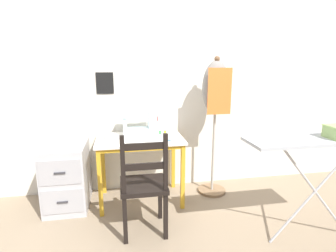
{
  "coord_description": "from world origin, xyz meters",
  "views": [
    {
      "loc": [
        -0.18,
        -2.38,
        1.46
      ],
      "look_at": [
        0.3,
        0.26,
        0.84
      ],
      "focal_mm": 28.0,
      "sensor_mm": 36.0,
      "label": 1
    }
  ],
  "objects": [
    {
      "name": "sewing_machine",
      "position": [
        0.03,
        0.4,
        0.85
      ],
      "size": [
        0.37,
        0.16,
        0.29
      ],
      "color": "silver",
      "rests_on": "sewing_table"
    },
    {
      "name": "ground_plane",
      "position": [
        0.0,
        0.0,
        0.0
      ],
      "size": [
        14.0,
        14.0,
        0.0
      ],
      "primitive_type": "plane",
      "color": "gray"
    },
    {
      "name": "wall_back",
      "position": [
        -0.0,
        0.64,
        1.27
      ],
      "size": [
        10.0,
        0.06,
        2.55
      ],
      "color": "silver",
      "rests_on": "ground_plane"
    },
    {
      "name": "ironing_board",
      "position": [
        1.38,
        -0.63,
        0.85
      ],
      "size": [
        1.23,
        0.32,
        0.9
      ],
      "color": "#ADB2B7",
      "rests_on": "ground_plane"
    },
    {
      "name": "sewing_table",
      "position": [
        0.0,
        0.28,
        0.62
      ],
      "size": [
        0.9,
        0.58,
        0.72
      ],
      "color": "silver",
      "rests_on": "ground_plane"
    },
    {
      "name": "scissors",
      "position": [
        0.3,
        0.1,
        0.72
      ],
      "size": [
        0.1,
        0.14,
        0.01
      ],
      "color": "silver",
      "rests_on": "sewing_table"
    },
    {
      "name": "thread_spool_near_machine",
      "position": [
        0.23,
        0.4,
        0.74
      ],
      "size": [
        0.03,
        0.03,
        0.04
      ],
      "color": "green",
      "rests_on": "sewing_table"
    },
    {
      "name": "filing_cabinet",
      "position": [
        -0.77,
        0.31,
        0.34
      ],
      "size": [
        0.42,
        0.58,
        0.68
      ],
      "color": "#B7B7BC",
      "rests_on": "ground_plane"
    },
    {
      "name": "dress_form",
      "position": [
        0.84,
        0.33,
        1.13
      ],
      "size": [
        0.32,
        0.32,
        1.56
      ],
      "color": "#846647",
      "rests_on": "ground_plane"
    },
    {
      "name": "thread_spool_mid_table",
      "position": [
        0.29,
        0.4,
        0.74
      ],
      "size": [
        0.04,
        0.04,
        0.04
      ],
      "color": "yellow",
      "rests_on": "sewing_table"
    },
    {
      "name": "wooden_chair",
      "position": [
        -0.01,
        -0.29,
        0.44
      ],
      "size": [
        0.4,
        0.38,
        0.94
      ],
      "color": "black",
      "rests_on": "ground_plane"
    },
    {
      "name": "fabric_bowl",
      "position": [
        -0.31,
        0.27,
        0.75
      ],
      "size": [
        0.12,
        0.12,
        0.06
      ],
      "color": "silver",
      "rests_on": "sewing_table"
    }
  ]
}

